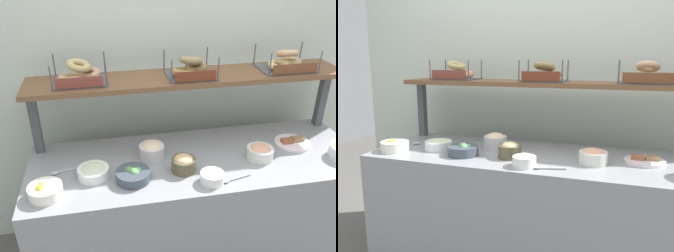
# 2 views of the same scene
# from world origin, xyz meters

# --- Properties ---
(back_wall) EXTENTS (3.20, 0.06, 2.40)m
(back_wall) POSITION_xyz_m (0.00, 0.55, 1.20)
(back_wall) COLOR silver
(back_wall) RESTS_ON ground_plane
(deli_counter) EXTENTS (2.00, 0.70, 0.85)m
(deli_counter) POSITION_xyz_m (0.00, 0.00, 0.42)
(deli_counter) COLOR gray
(deli_counter) RESTS_ON ground_plane
(shelf_riser_left) EXTENTS (0.05, 0.05, 0.40)m
(shelf_riser_left) POSITION_xyz_m (-0.94, 0.27, 1.05)
(shelf_riser_left) COLOR #4C4C51
(shelf_riser_left) RESTS_ON deli_counter
(upper_shelf) EXTENTS (1.96, 0.32, 0.03)m
(upper_shelf) POSITION_xyz_m (0.00, 0.27, 1.26)
(upper_shelf) COLOR brown
(upper_shelf) RESTS_ON shelf_riser_left
(bowl_veggie_mix) EXTENTS (0.19, 0.19, 0.07)m
(bowl_veggie_mix) POSITION_xyz_m (-0.41, -0.14, 0.88)
(bowl_veggie_mix) COLOR #404956
(bowl_veggie_mix) RESTS_ON deli_counter
(bowl_fruit_salad) EXTENTS (0.17, 0.17, 0.07)m
(bowl_fruit_salad) POSITION_xyz_m (-0.86, -0.19, 0.88)
(bowl_fruit_salad) COLOR white
(bowl_fruit_salad) RESTS_ON deli_counter
(bowl_hummus) EXTENTS (0.14, 0.14, 0.10)m
(bowl_hummus) POSITION_xyz_m (-0.12, -0.10, 0.90)
(bowl_hummus) COLOR brown
(bowl_hummus) RESTS_ON deli_counter
(bowl_cream_cheese) EXTENTS (0.13, 0.13, 0.07)m
(bowl_cream_cheese) POSITION_xyz_m (0.01, -0.24, 0.89)
(bowl_cream_cheese) COLOR white
(bowl_cream_cheese) RESTS_ON deli_counter
(bowl_potato_salad) EXTENTS (0.15, 0.15, 0.11)m
(bowl_potato_salad) POSITION_xyz_m (-0.27, 0.06, 0.90)
(bowl_potato_salad) COLOR silver
(bowl_potato_salad) RESTS_ON deli_counter
(bowl_lox_spread) EXTENTS (0.16, 0.16, 0.09)m
(bowl_lox_spread) POSITION_xyz_m (0.36, -0.07, 0.89)
(bowl_lox_spread) COLOR silver
(bowl_lox_spread) RESTS_ON deli_counter
(bowl_scallion_spread) EXTENTS (0.17, 0.17, 0.07)m
(bowl_scallion_spread) POSITION_xyz_m (-0.62, -0.07, 0.88)
(bowl_scallion_spread) COLOR white
(bowl_scallion_spread) RESTS_ON deli_counter
(serving_plate_white) EXTENTS (0.22, 0.22, 0.04)m
(serving_plate_white) POSITION_xyz_m (0.63, 0.05, 0.86)
(serving_plate_white) COLOR white
(serving_plate_white) RESTS_ON deli_counter
(serving_spoon_near_plate) EXTENTS (0.18, 0.05, 0.01)m
(serving_spoon_near_plate) POSITION_xyz_m (-0.79, 0.01, 0.86)
(serving_spoon_near_plate) COLOR #B7B7BC
(serving_spoon_near_plate) RESTS_ON deli_counter
(serving_spoon_by_edge) EXTENTS (0.18, 0.06, 0.01)m
(serving_spoon_by_edge) POSITION_xyz_m (0.11, -0.25, 0.86)
(serving_spoon_by_edge) COLOR #B7B7BC
(serving_spoon_by_edge) RESTS_ON deli_counter
(bagel_basket_sesame) EXTENTS (0.30, 0.24, 0.14)m
(bagel_basket_sesame) POSITION_xyz_m (-0.65, 0.28, 1.33)
(bagel_basket_sesame) COLOR #4C4C51
(bagel_basket_sesame) RESTS_ON upper_shelf
(bagel_basket_everything) EXTENTS (0.29, 0.26, 0.14)m
(bagel_basket_everything) POSITION_xyz_m (-0.00, 0.25, 1.33)
(bagel_basket_everything) COLOR #4C4C51
(bagel_basket_everything) RESTS_ON upper_shelf
(bagel_basket_plain) EXTENTS (0.34, 0.25, 0.14)m
(bagel_basket_plain) POSITION_xyz_m (0.62, 0.26, 1.33)
(bagel_basket_plain) COLOR #4C4C51
(bagel_basket_plain) RESTS_ON upper_shelf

